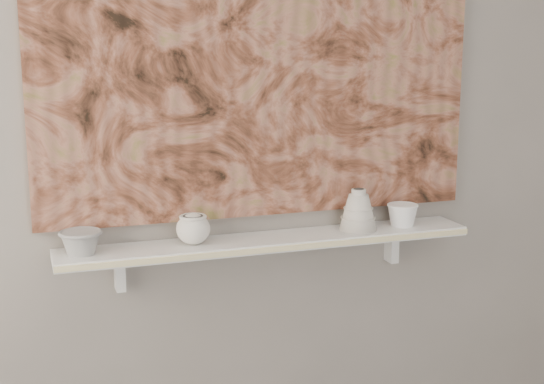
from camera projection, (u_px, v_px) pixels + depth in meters
name	position (u px, v px, depth m)	size (l,w,h in m)	color
wall_back	(261.00, 109.00, 2.52)	(3.60, 3.60, 0.00)	gray
shelf	(270.00, 242.00, 2.52)	(1.40, 0.18, 0.03)	white
shelf_stripe	(279.00, 249.00, 2.43)	(1.40, 0.01, 0.02)	beige
bracket_left	(120.00, 272.00, 2.44)	(0.03, 0.06, 0.12)	white
bracket_right	(392.00, 246.00, 2.75)	(0.03, 0.06, 0.12)	white
painting	(262.00, 51.00, 2.47)	(1.50, 0.03, 1.10)	brown
house_motif	(384.00, 139.00, 2.66)	(0.09, 0.00, 0.08)	black
bowl_grey	(81.00, 242.00, 2.32)	(0.13, 0.13, 0.08)	gray
cup_cream	(193.00, 229.00, 2.42)	(0.11, 0.11, 0.10)	silver
bell_vessel	(358.00, 209.00, 2.60)	(0.13, 0.13, 0.14)	beige
bowl_white	(402.00, 215.00, 2.67)	(0.11, 0.11, 0.08)	white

